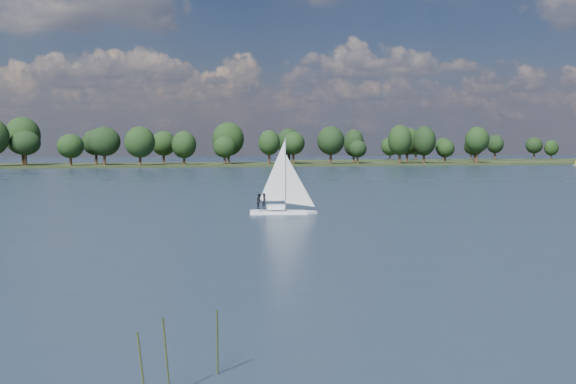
% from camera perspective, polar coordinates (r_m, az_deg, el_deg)
% --- Properties ---
extents(ground, '(700.00, 700.00, 0.00)m').
position_cam_1_polar(ground, '(124.58, -5.75, 0.92)').
color(ground, '#233342').
rests_on(ground, ground).
extents(far_shore, '(660.00, 40.00, 1.50)m').
position_cam_1_polar(far_shore, '(235.97, -9.40, 2.32)').
color(far_shore, black).
rests_on(far_shore, ground).
extents(far_shore_back, '(220.00, 30.00, 1.40)m').
position_cam_1_polar(far_shore_back, '(333.90, 18.53, 2.64)').
color(far_shore_back, black).
rests_on(far_shore_back, ground).
extents(sailboat, '(6.27, 2.70, 7.99)m').
position_cam_1_polar(sailboat, '(63.64, -0.79, 0.03)').
color(sailboat, white).
rests_on(sailboat, ground).
extents(treeline, '(562.40, 73.82, 18.25)m').
position_cam_1_polar(treeline, '(231.16, -10.33, 4.28)').
color(treeline, black).
rests_on(treeline, ground).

